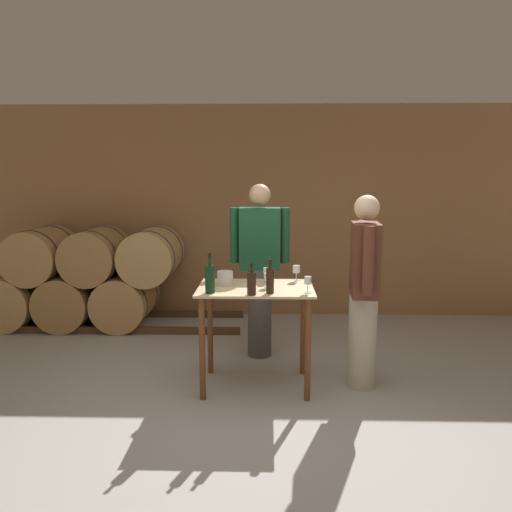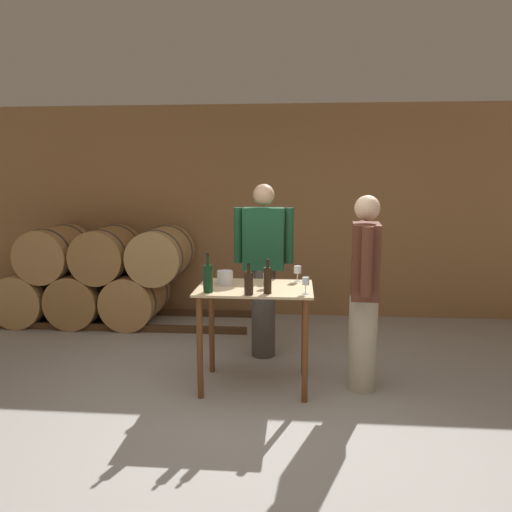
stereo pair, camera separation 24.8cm
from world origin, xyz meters
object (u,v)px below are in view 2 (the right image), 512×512
object	(u,v)px
wine_bottle_center	(268,280)
wine_glass_near_center	(267,277)
person_host	(263,267)
ice_bucket	(225,278)
wine_glass_far_side	(306,282)
wine_glass_near_left	(267,272)
wine_glass_near_right	(297,270)
wine_bottle_left	(249,283)
person_visitor_with_scarf	(364,290)
wine_bottle_far_left	(208,278)

from	to	relation	value
wine_bottle_center	wine_glass_near_center	size ratio (longest dim) A/B	2.27
person_host	ice_bucket	bearing A→B (deg)	-112.36
wine_glass_far_side	person_host	xyz separation A→B (m)	(-0.40, 0.97, -0.06)
wine_glass_near_left	wine_glass_near_right	size ratio (longest dim) A/B	0.96
person_host	wine_glass_near_right	bearing A→B (deg)	-55.78
wine_glass_far_side	ice_bucket	bearing A→B (deg)	158.36
person_host	wine_glass_near_center	bearing A→B (deg)	-83.97
wine_bottle_left	wine_glass_near_right	world-z (taller)	wine_bottle_left
wine_glass_near_right	person_host	size ratio (longest dim) A/B	0.08
wine_glass_near_right	ice_bucket	world-z (taller)	wine_glass_near_right
wine_glass_near_left	wine_glass_near_center	size ratio (longest dim) A/B	1.10
wine_glass_near_left	person_visitor_with_scarf	xyz separation A→B (m)	(0.82, -0.16, -0.11)
wine_glass_near_center	person_visitor_with_scarf	world-z (taller)	person_visitor_with_scarf
ice_bucket	wine_glass_near_right	bearing A→B (deg)	17.50
person_visitor_with_scarf	wine_bottle_center	bearing A→B (deg)	-163.60
wine_bottle_center	wine_glass_far_side	size ratio (longest dim) A/B	2.04
wine_glass_near_right	person_host	distance (m)	0.60
wine_bottle_left	person_visitor_with_scarf	world-z (taller)	person_visitor_with_scarf
wine_glass_near_right	person_host	bearing A→B (deg)	124.22
wine_glass_far_side	wine_bottle_center	bearing A→B (deg)	-177.94
wine_glass_near_left	wine_glass_far_side	bearing A→B (deg)	-49.15
person_visitor_with_scarf	ice_bucket	bearing A→B (deg)	177.60
wine_bottle_center	wine_glass_near_right	world-z (taller)	wine_bottle_center
wine_glass_near_center	wine_glass_far_side	bearing A→B (deg)	-31.44
wine_glass_far_side	ice_bucket	xyz separation A→B (m)	(-0.69, 0.27, -0.04)
wine_bottle_far_left	wine_bottle_center	xyz separation A→B (m)	(0.48, -0.00, -0.01)
wine_glass_near_center	person_host	distance (m)	0.77
wine_glass_near_center	ice_bucket	xyz separation A→B (m)	(-0.37, 0.08, -0.03)
wine_bottle_left	wine_bottle_center	world-z (taller)	wine_bottle_center
wine_bottle_left	person_visitor_with_scarf	distance (m)	0.99
wine_bottle_far_left	wine_bottle_left	distance (m)	0.34
wine_bottle_center	person_host	distance (m)	0.98
wine_bottle_far_left	person_host	xyz separation A→B (m)	(0.38, 0.97, -0.08)
person_visitor_with_scarf	wine_bottle_far_left	bearing A→B (deg)	-169.75
wine_glass_near_left	person_visitor_with_scarf	world-z (taller)	person_visitor_with_scarf
wine_glass_near_left	ice_bucket	distance (m)	0.38
wine_bottle_far_left	person_visitor_with_scarf	distance (m)	1.31
person_host	person_visitor_with_scarf	world-z (taller)	person_host
wine_bottle_left	wine_glass_near_right	distance (m)	0.66
person_host	wine_bottle_far_left	bearing A→B (deg)	-111.46
person_visitor_with_scarf	person_host	bearing A→B (deg)	140.39
wine_glass_near_center	ice_bucket	bearing A→B (deg)	168.24
person_visitor_with_scarf	wine_glass_far_side	bearing A→B (deg)	-155.64
wine_glass_far_side	wine_glass_near_left	bearing A→B (deg)	130.85
wine_bottle_far_left	wine_glass_near_right	xyz separation A→B (m)	(0.72, 0.48, -0.02)
wine_bottle_far_left	wine_bottle_center	distance (m)	0.48
wine_glass_near_right	person_visitor_with_scarf	distance (m)	0.62
wine_bottle_center	wine_glass_near_left	xyz separation A→B (m)	(-0.03, 0.39, -0.01)
wine_glass_near_left	wine_glass_far_side	world-z (taller)	wine_glass_far_side
ice_bucket	wine_bottle_center	bearing A→B (deg)	-36.39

